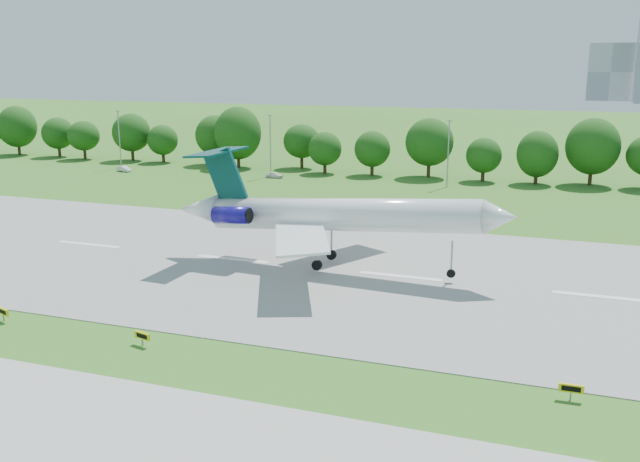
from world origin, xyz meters
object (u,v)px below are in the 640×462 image
Objects in this scene: airliner at (325,213)px; service_vehicle_b at (274,175)px; service_vehicle_a at (124,169)px; taxi_sign_left at (3,312)px.

service_vehicle_b is (-30.21, 55.92, -5.77)m from airliner.
airliner reaches higher than service_vehicle_b.
service_vehicle_b is (32.72, 3.03, 0.00)m from service_vehicle_a.
taxi_sign_left is at bearing -173.47° from service_vehicle_b.
airliner is 10.81× the size of service_vehicle_a.
taxi_sign_left reaches higher than service_vehicle_a.
service_vehicle_b is at bearing 115.85° from taxi_sign_left.
service_vehicle_b is at bearing -67.61° from service_vehicle_a.
service_vehicle_a is (-62.93, 52.89, -5.77)m from airliner.
service_vehicle_a is 1.03× the size of service_vehicle_b.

